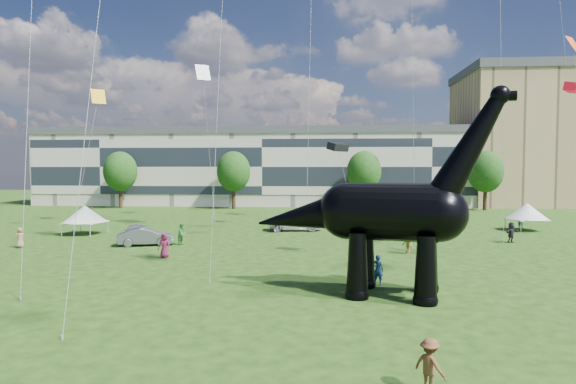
{
  "coord_description": "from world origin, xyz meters",
  "views": [
    {
      "loc": [
        1.54,
        -20.57,
        6.5
      ],
      "look_at": [
        -0.44,
        8.0,
        5.0
      ],
      "focal_mm": 30.0,
      "sensor_mm": 36.0,
      "label": 1
    }
  ],
  "objects": [
    {
      "name": "car_silver",
      "position": [
        -15.0,
        20.96,
        0.71
      ],
      "size": [
        2.42,
        4.41,
        1.42
      ],
      "primitive_type": "imported",
      "rotation": [
        0.0,
        0.0,
        0.19
      ],
      "color": "silver",
      "rests_on": "ground"
    },
    {
      "name": "car_grey",
      "position": [
        -12.95,
        18.04,
        0.73
      ],
      "size": [
        4.69,
        2.72,
        1.46
      ],
      "primitive_type": "imported",
      "rotation": [
        0.0,
        0.0,
        1.85
      ],
      "color": "slate",
      "rests_on": "ground"
    },
    {
      "name": "car_dark",
      "position": [
        9.51,
        24.54,
        0.77
      ],
      "size": [
        3.7,
        5.69,
        1.53
      ],
      "primitive_type": "imported",
      "rotation": [
        0.0,
        0.0,
        -0.32
      ],
      "color": "#595960",
      "rests_on": "ground"
    },
    {
      "name": "tree_mid_right",
      "position": [
        8.0,
        53.0,
        6.29
      ],
      "size": [
        5.2,
        5.2,
        9.44
      ],
      "color": "#382314",
      "rests_on": "ground"
    },
    {
      "name": "gazebo_left",
      "position": [
        -21.13,
        23.97,
        1.97
      ],
      "size": [
        4.46,
        4.46,
        2.8
      ],
      "rotation": [
        0.0,
        0.0,
        -0.12
      ],
      "color": "silver",
      "rests_on": "ground"
    },
    {
      "name": "dinosaur_sculpture",
      "position": [
        4.64,
        3.98,
        4.04
      ],
      "size": [
        13.09,
        5.15,
        10.7
      ],
      "rotation": [
        0.0,
        0.0,
        -0.25
      ],
      "color": "black",
      "rests_on": "ground"
    },
    {
      "name": "apartment_block",
      "position": [
        40.0,
        65.0,
        11.0
      ],
      "size": [
        28.0,
        18.0,
        22.0
      ],
      "primitive_type": "cube",
      "color": "tan",
      "rests_on": "ground"
    },
    {
      "name": "tree_far_right",
      "position": [
        26.0,
        53.0,
        6.29
      ],
      "size": [
        5.2,
        5.2,
        9.44
      ],
      "color": "#382314",
      "rests_on": "ground"
    },
    {
      "name": "gazebo_far",
      "position": [
        22.51,
        29.81,
        1.96
      ],
      "size": [
        4.54,
        4.54,
        2.79
      ],
      "rotation": [
        0.0,
        0.0,
        0.15
      ],
      "color": "silver",
      "rests_on": "ground"
    },
    {
      "name": "car_white",
      "position": [
        -1.04,
        28.26,
        0.77
      ],
      "size": [
        5.71,
        3.02,
        1.53
      ],
      "primitive_type": "imported",
      "rotation": [
        0.0,
        0.0,
        1.66
      ],
      "color": "silver",
      "rests_on": "ground"
    },
    {
      "name": "tree_mid_left",
      "position": [
        -12.0,
        53.0,
        6.29
      ],
      "size": [
        5.2,
        5.2,
        9.44
      ],
      "color": "#382314",
      "rests_on": "ground"
    },
    {
      "name": "tree_far_left",
      "position": [
        -30.0,
        53.0,
        6.29
      ],
      "size": [
        5.2,
        5.2,
        9.44
      ],
      "color": "#382314",
      "rests_on": "ground"
    },
    {
      "name": "visitors",
      "position": [
        -1.04,
        15.78,
        0.85
      ],
      "size": [
        55.03,
        38.87,
        1.8
      ],
      "color": "#573475",
      "rests_on": "ground"
    },
    {
      "name": "gazebo_near",
      "position": [
        10.73,
        27.53,
        1.81
      ],
      "size": [
        3.72,
        3.72,
        2.57
      ],
      "rotation": [
        0.0,
        0.0,
        -0.01
      ],
      "color": "silver",
      "rests_on": "ground"
    },
    {
      "name": "ground",
      "position": [
        0.0,
        0.0,
        0.0
      ],
      "size": [
        220.0,
        220.0,
        0.0
      ],
      "primitive_type": "plane",
      "color": "#16330C",
      "rests_on": "ground"
    },
    {
      "name": "terrace_row",
      "position": [
        -8.0,
        62.0,
        6.0
      ],
      "size": [
        78.0,
        11.0,
        12.0
      ],
      "primitive_type": "cube",
      "color": "beige",
      "rests_on": "ground"
    }
  ]
}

